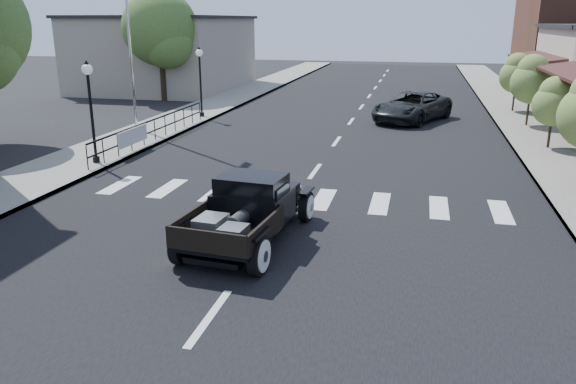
# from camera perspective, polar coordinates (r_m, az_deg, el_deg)

# --- Properties ---
(ground) EXTENTS (120.00, 120.00, 0.00)m
(ground) POSITION_cam_1_polar(r_m,az_deg,el_deg) (12.55, -3.11, -6.06)
(ground) COLOR black
(ground) RESTS_ON ground
(road) EXTENTS (14.00, 80.00, 0.02)m
(road) POSITION_cam_1_polar(r_m,az_deg,el_deg) (26.73, 5.90, 6.41)
(road) COLOR black
(road) RESTS_ON ground
(road_markings) EXTENTS (12.00, 60.00, 0.06)m
(road_markings) POSITION_cam_1_polar(r_m,az_deg,el_deg) (21.88, 4.19, 4.04)
(road_markings) COLOR silver
(road_markings) RESTS_ON ground
(sidewalk_left) EXTENTS (3.00, 80.00, 0.15)m
(sidewalk_left) POSITION_cam_1_polar(r_m,az_deg,el_deg) (29.01, -11.11, 7.16)
(sidewalk_left) COLOR gray
(sidewalk_left) RESTS_ON ground
(sidewalk_right) EXTENTS (3.00, 80.00, 0.15)m
(sidewalk_right) POSITION_cam_1_polar(r_m,az_deg,el_deg) (27.03, 24.14, 5.26)
(sidewalk_right) COLOR #99988B
(sidewalk_right) RESTS_ON ground
(low_building_left) EXTENTS (10.00, 12.00, 5.00)m
(low_building_left) POSITION_cam_1_polar(r_m,az_deg,el_deg) (43.20, -12.27, 13.52)
(low_building_left) COLOR #AAA08F
(low_building_left) RESTS_ON ground
(railing) EXTENTS (0.08, 10.00, 1.00)m
(railing) POSITION_cam_1_polar(r_m,az_deg,el_deg) (23.96, -13.39, 6.35)
(railing) COLOR black
(railing) RESTS_ON sidewalk_left
(banner) EXTENTS (0.04, 2.20, 0.60)m
(banner) POSITION_cam_1_polar(r_m,az_deg,el_deg) (22.22, -15.43, 4.86)
(banner) COLOR silver
(banner) RESTS_ON sidewalk_left
(lamp_post_b) EXTENTS (0.36, 0.36, 3.49)m
(lamp_post_b) POSITION_cam_1_polar(r_m,az_deg,el_deg) (20.46, -19.34, 7.63)
(lamp_post_b) COLOR black
(lamp_post_b) RESTS_ON sidewalk_left
(lamp_post_c) EXTENTS (0.36, 0.36, 3.49)m
(lamp_post_c) POSITION_cam_1_polar(r_m,az_deg,el_deg) (29.33, -8.88, 10.98)
(lamp_post_c) COLOR black
(lamp_post_c) RESTS_ON sidewalk_left
(big_tree_far) EXTENTS (4.59, 4.59, 6.73)m
(big_tree_far) POSITION_cam_1_polar(r_m,az_deg,el_deg) (36.67, -12.77, 14.27)
(big_tree_far) COLOR #44622A
(big_tree_far) RESTS_ON ground
(small_tree_c) EXTENTS (1.58, 1.58, 2.64)m
(small_tree_c) POSITION_cam_1_polar(r_m,az_deg,el_deg) (24.02, 25.26, 7.20)
(small_tree_c) COLOR olive
(small_tree_c) RESTS_ON sidewalk_right
(small_tree_d) EXTENTS (1.90, 1.90, 3.16)m
(small_tree_d) POSITION_cam_1_polar(r_m,az_deg,el_deg) (28.84, 23.40, 9.36)
(small_tree_d) COLOR olive
(small_tree_d) RESTS_ON sidewalk_right
(small_tree_e) EXTENTS (1.79, 1.79, 2.98)m
(small_tree_e) POSITION_cam_1_polar(r_m,az_deg,el_deg) (33.25, 22.12, 10.21)
(small_tree_e) COLOR olive
(small_tree_e) RESTS_ON sidewalk_right
(hotrod_pickup) EXTENTS (2.57, 4.75, 1.58)m
(hotrod_pickup) POSITION_cam_1_polar(r_m,az_deg,el_deg) (12.82, -4.00, -1.79)
(hotrod_pickup) COLOR black
(hotrod_pickup) RESTS_ON ground
(second_car) EXTENTS (4.36, 5.74, 1.45)m
(second_car) POSITION_cam_1_polar(r_m,az_deg,el_deg) (29.20, 12.49, 8.43)
(second_car) COLOR black
(second_car) RESTS_ON ground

